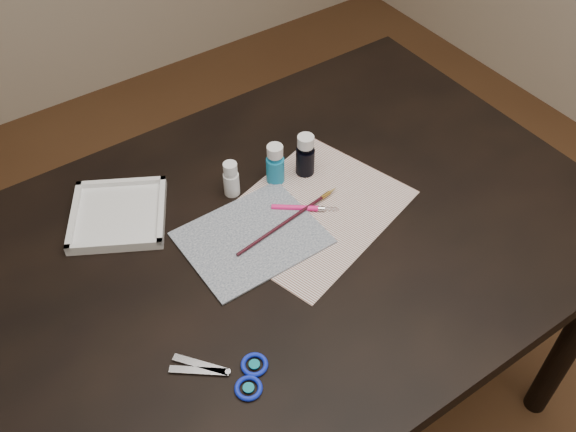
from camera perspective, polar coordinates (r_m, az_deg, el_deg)
ground at (r=1.92m, az=0.00°, el=-16.82°), size 3.50×3.50×0.02m
table at (r=1.58m, az=0.00°, el=-10.60°), size 1.30×0.90×0.75m
paper at (r=1.33m, az=2.15°, el=0.41°), size 0.45×0.39×0.00m
canvas at (r=1.27m, az=-3.22°, el=-1.93°), size 0.27×0.21×0.00m
paint_bottle_white at (r=1.34m, az=-5.08°, el=3.33°), size 0.04×0.04×0.08m
paint_bottle_cyan at (r=1.36m, az=-1.15°, el=4.66°), size 0.05×0.05×0.10m
paint_bottle_navy at (r=1.38m, az=1.55°, el=5.45°), size 0.05×0.05×0.10m
paintbrush at (r=1.30m, az=0.12°, el=-0.31°), size 0.27×0.05×0.01m
craft_knife at (r=1.32m, az=1.61°, el=0.70°), size 0.12×0.10×0.01m
scissors at (r=1.10m, az=-6.27°, el=-13.81°), size 0.20×0.18×0.01m
palette_tray at (r=1.35m, az=-14.85°, el=0.17°), size 0.26×0.26×0.02m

